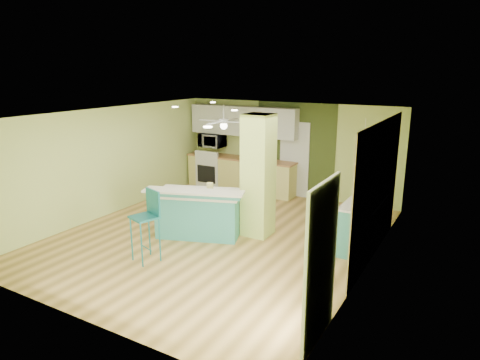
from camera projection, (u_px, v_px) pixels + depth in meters
name	position (u px, v px, depth m)	size (l,w,h in m)	color
floor	(219.00, 236.00, 8.84)	(6.00, 7.00, 0.01)	olive
ceiling	(217.00, 114.00, 8.20)	(6.00, 7.00, 0.01)	white
wall_back	(288.00, 149.00, 11.46)	(6.00, 0.01, 2.50)	#C0D471
wall_front	(73.00, 235.00, 5.58)	(6.00, 0.01, 2.50)	#C0D471
wall_left	(109.00, 161.00, 9.97)	(0.01, 7.00, 2.50)	#C0D471
wall_right	(370.00, 200.00, 7.08)	(0.01, 7.00, 2.50)	#C0D471
wood_panel	(378.00, 191.00, 7.59)	(0.02, 3.40, 2.50)	#957F55
olive_accent	(295.00, 150.00, 11.35)	(2.20, 0.02, 2.50)	#3B4A1D
interior_door	(294.00, 159.00, 11.39)	(0.82, 0.05, 2.00)	silver
french_door	(321.00, 264.00, 5.21)	(0.04, 1.08, 2.10)	white
column	(258.00, 176.00, 8.63)	(0.55, 0.55, 2.50)	#BFD864
kitchen_run	(241.00, 174.00, 12.03)	(3.25, 0.63, 0.94)	#D7CE70
stove	(212.00, 171.00, 12.48)	(0.76, 0.66, 1.08)	silver
upper_cabinets	(243.00, 121.00, 11.75)	(3.20, 0.34, 0.80)	silver
microwave	(212.00, 140.00, 12.26)	(0.70, 0.48, 0.39)	silver
ceiling_fan	(224.00, 122.00, 10.52)	(1.41, 1.41, 0.61)	silver
pendant_lamp	(363.00, 153.00, 7.71)	(0.14, 0.14, 0.69)	silver
wall_decor	(380.00, 172.00, 7.69)	(0.03, 0.90, 0.70)	brown
peninsula	(199.00, 212.00, 8.78)	(2.11, 1.61, 1.06)	teal
bar_stool	(148.00, 214.00, 7.54)	(0.54, 0.54, 1.29)	#1B6F7C
side_counter	(362.00, 224.00, 8.16)	(0.62, 1.46, 0.94)	teal
fruit_bowl	(259.00, 159.00, 11.56)	(0.33, 0.33, 0.08)	#342015
canister	(210.00, 187.00, 8.70)	(0.14, 0.14, 0.18)	gold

